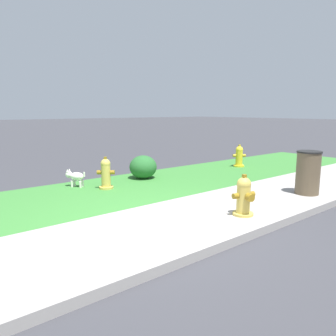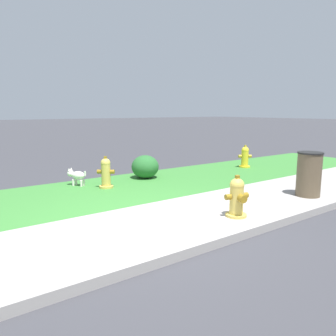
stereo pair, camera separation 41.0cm
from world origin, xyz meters
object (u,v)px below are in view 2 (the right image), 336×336
(fire_hydrant_by_grass_verge, at_px, (237,198))
(trash_bin, at_px, (309,174))
(fire_hydrant_far_end, at_px, (245,157))
(fire_hydrant_near_corner, at_px, (106,173))
(small_white_dog, at_px, (77,175))
(shrub_bush_far_verge, at_px, (145,167))

(fire_hydrant_by_grass_verge, height_order, trash_bin, trash_bin)
(fire_hydrant_far_end, relative_size, fire_hydrant_by_grass_verge, 0.98)
(fire_hydrant_by_grass_verge, xyz_separation_m, trash_bin, (2.07, 0.06, 0.12))
(fire_hydrant_near_corner, distance_m, fire_hydrant_by_grass_verge, 3.10)
(fire_hydrant_near_corner, height_order, small_white_dog, fire_hydrant_near_corner)
(shrub_bush_far_verge, bearing_deg, fire_hydrant_far_end, -7.00)
(fire_hydrant_by_grass_verge, bearing_deg, fire_hydrant_near_corner, -59.83)
(fire_hydrant_far_end, bearing_deg, shrub_bush_far_verge, -155.34)
(small_white_dog, bearing_deg, fire_hydrant_near_corner, -176.13)
(trash_bin, bearing_deg, shrub_bush_far_verge, 116.37)
(fire_hydrant_far_end, relative_size, fire_hydrant_near_corner, 0.95)
(small_white_dog, xyz_separation_m, shrub_bush_far_verge, (1.67, -0.18, 0.05))
(small_white_dog, height_order, trash_bin, trash_bin)
(fire_hydrant_far_end, distance_m, fire_hydrant_near_corner, 4.40)
(fire_hydrant_near_corner, xyz_separation_m, trash_bin, (2.88, -2.94, 0.11))
(small_white_dog, xyz_separation_m, trash_bin, (3.32, -3.51, 0.20))
(fire_hydrant_far_end, relative_size, small_white_dog, 1.55)
(fire_hydrant_far_end, bearing_deg, fire_hydrant_by_grass_verge, -108.61)
(small_white_dog, distance_m, trash_bin, 4.83)
(trash_bin, bearing_deg, fire_hydrant_near_corner, 134.34)
(fire_hydrant_near_corner, relative_size, trash_bin, 0.80)
(fire_hydrant_far_end, distance_m, trash_bin, 3.31)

